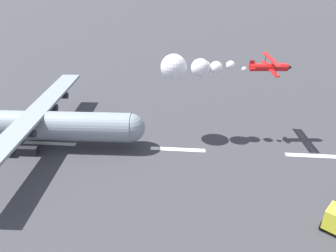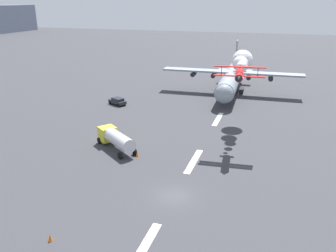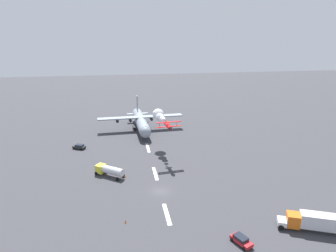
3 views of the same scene
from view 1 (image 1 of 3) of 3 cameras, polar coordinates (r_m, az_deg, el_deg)
runway_stripe_5 at (r=50.86m, az=24.14°, el=-4.75°), size 8.00×0.90×0.01m
runway_stripe_6 at (r=47.93m, az=1.73°, el=-4.09°), size 8.00×0.90×0.01m
runway_stripe_7 at (r=52.52m, az=-19.89°, el=-2.86°), size 8.00×0.90×0.01m
cargo_transport_plane at (r=50.40m, az=-20.56°, el=0.21°), size 29.45×33.38×11.43m
stunt_biplane_red at (r=46.80m, az=4.56°, el=10.17°), size 18.49×7.37×3.70m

